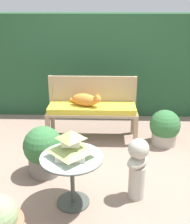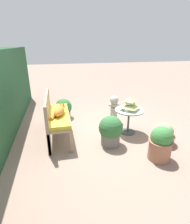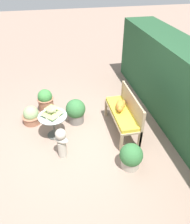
{
  "view_description": "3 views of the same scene",
  "coord_description": "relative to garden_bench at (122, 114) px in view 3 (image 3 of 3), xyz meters",
  "views": [
    {
      "loc": [
        0.09,
        -3.06,
        1.98
      ],
      "look_at": [
        -0.03,
        0.44,
        0.63
      ],
      "focal_mm": 45.0,
      "sensor_mm": 36.0,
      "label": 1
    },
    {
      "loc": [
        -3.61,
        0.92,
        1.94
      ],
      "look_at": [
        -0.03,
        0.12,
        0.5
      ],
      "focal_mm": 28.0,
      "sensor_mm": 36.0,
      "label": 2
    },
    {
      "loc": [
        3.7,
        -0.49,
        3.41
      ],
      "look_at": [
        -0.06,
        0.3,
        0.65
      ],
      "focal_mm": 35.0,
      "sensor_mm": 36.0,
      "label": 3
    }
  ],
  "objects": [
    {
      "name": "potted_plant_table_near",
      "position": [
        1.09,
        -0.15,
        -0.21
      ],
      "size": [
        0.45,
        0.45,
        0.54
      ],
      "color": "#ADA393",
      "rests_on": "ground"
    },
    {
      "name": "potted_plant_patio_mid",
      "position": [
        -0.55,
        -0.99,
        -0.15
      ],
      "size": [
        0.48,
        0.48,
        0.62
      ],
      "color": "slate",
      "rests_on": "ground"
    },
    {
      "name": "bench_backrest",
      "position": [
        -0.0,
        0.21,
        0.22
      ],
      "size": [
        1.37,
        0.06,
        0.95
      ],
      "color": "tan",
      "rests_on": "ground"
    },
    {
      "name": "ground",
      "position": [
        0.09,
        -0.93,
        -0.47
      ],
      "size": [
        30.0,
        30.0,
        0.0
      ],
      "primitive_type": "plane",
      "color": "gray"
    },
    {
      "name": "garden_bust",
      "position": [
        0.54,
        -1.42,
        -0.08
      ],
      "size": [
        0.33,
        0.35,
        0.7
      ],
      "rotation": [
        0.0,
        0.0,
        0.92
      ],
      "color": "#B7B2A3",
      "rests_on": "ground"
    },
    {
      "name": "potted_plant_bench_left",
      "position": [
        -1.2,
        -1.7,
        -0.16
      ],
      "size": [
        0.43,
        0.43,
        0.63
      ],
      "color": "#9E664C",
      "rests_on": "ground"
    },
    {
      "name": "cat",
      "position": [
        -0.09,
        -0.02,
        0.18
      ],
      "size": [
        0.49,
        0.36,
        0.23
      ],
      "rotation": [
        0.0,
        0.0,
        -0.34
      ],
      "color": "orange",
      "rests_on": "garden_bench"
    },
    {
      "name": "patio_table",
      "position": [
        -0.14,
        -1.55,
        -0.03
      ],
      "size": [
        0.64,
        0.64,
        0.56
      ],
      "color": "#424742",
      "rests_on": "ground"
    },
    {
      "name": "foliage_hedge_back",
      "position": [
        0.09,
        1.44,
        0.45
      ],
      "size": [
        6.4,
        0.95,
        1.84
      ],
      "primitive_type": "cube",
      "color": "#234C2D",
      "rests_on": "ground"
    },
    {
      "name": "garden_bench",
      "position": [
        0.0,
        0.0,
        0.0
      ],
      "size": [
        1.37,
        0.46,
        0.55
      ],
      "color": "tan",
      "rests_on": "ground"
    },
    {
      "name": "pagoda_birdhouse",
      "position": [
        -0.14,
        -1.55,
        0.22
      ],
      "size": [
        0.38,
        0.38,
        0.28
      ],
      "color": "beige",
      "rests_on": "patio_table"
    },
    {
      "name": "potted_plant_path_edge",
      "position": [
        -0.75,
        -2.07,
        -0.27
      ],
      "size": [
        0.47,
        0.47,
        0.45
      ],
      "color": "#9E664C",
      "rests_on": "ground"
    }
  ]
}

